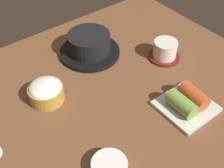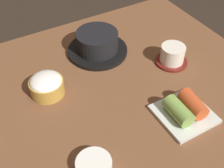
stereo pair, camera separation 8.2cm
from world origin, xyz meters
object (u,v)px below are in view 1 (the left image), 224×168
(kimchi_plate, at_px, (187,102))
(tea_cup_with_saucer, at_px, (165,50))
(stone_pot, at_px, (89,45))
(rice_bowl, at_px, (46,91))
(side_bowl_near, at_px, (109,167))

(kimchi_plate, bearing_deg, tea_cup_with_saucer, 60.71)
(stone_pot, distance_m, rice_bowl, 0.24)
(tea_cup_with_saucer, distance_m, kimchi_plate, 0.22)
(rice_bowl, height_order, tea_cup_with_saucer, same)
(stone_pot, relative_size, side_bowl_near, 2.40)
(stone_pot, height_order, side_bowl_near, stone_pot)
(kimchi_plate, bearing_deg, rice_bowl, 137.62)
(tea_cup_with_saucer, relative_size, side_bowl_near, 1.23)
(tea_cup_with_saucer, bearing_deg, stone_pot, 137.57)
(stone_pot, bearing_deg, rice_bowl, -155.01)
(kimchi_plate, relative_size, side_bowl_near, 1.68)
(side_bowl_near, bearing_deg, rice_bowl, 90.77)
(rice_bowl, xyz_separation_m, side_bowl_near, (0.00, -0.28, -0.02))
(stone_pot, distance_m, kimchi_plate, 0.37)
(rice_bowl, height_order, kimchi_plate, rice_bowl)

